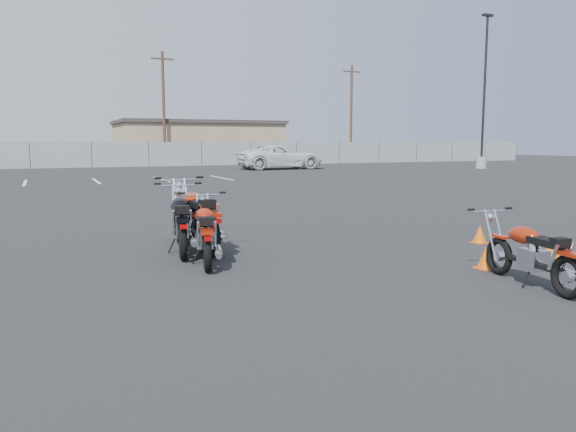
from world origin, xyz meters
name	(u,v)px	position (x,y,z in m)	size (l,w,h in m)	color
ground	(292,266)	(0.00, 0.00, 0.00)	(120.00, 120.00, 0.00)	black
motorcycle_front_red	(197,218)	(-0.91, 1.87, 0.53)	(0.91, 2.36, 1.16)	black
motorcycle_second_black	(182,222)	(-1.21, 1.71, 0.49)	(0.89, 2.17, 1.07)	black
motorcycle_third_red	(206,233)	(-1.07, 0.75, 0.44)	(0.88, 1.99, 0.98)	black
motorcycle_rear_red	(532,254)	(2.28, -2.23, 0.40)	(0.70, 1.81, 0.89)	black
training_cone_near	(480,234)	(3.85, 0.39, 0.16)	(0.27, 0.27, 0.32)	#DE580B
training_cone_far	(552,247)	(3.96, -1.06, 0.17)	(0.28, 0.28, 0.34)	#DE580B
training_cone_extra	(486,258)	(2.46, -1.26, 0.16)	(0.26, 0.26, 0.31)	#DE580B
light_pole_east	(483,129)	(24.25, 22.64, 2.64)	(0.80, 0.70, 10.18)	#999791
chainlink_fence	(92,155)	(0.00, 35.00, 0.90)	(80.06, 0.06, 1.80)	gray
tan_building_east	(197,141)	(10.00, 44.00, 1.86)	(14.40, 9.40, 3.70)	tan
utility_pole_c	(164,106)	(6.00, 39.00, 4.69)	(1.80, 0.24, 9.00)	#3F2A1D
utility_pole_d	(351,111)	(24.00, 40.00, 4.69)	(1.80, 0.24, 9.00)	#3F2A1D
parking_line_stripes	(61,182)	(-2.50, 20.00, 0.00)	(15.12, 4.00, 0.01)	silver
white_van	(281,150)	(11.39, 27.42, 1.26)	(6.64, 2.66, 2.52)	white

